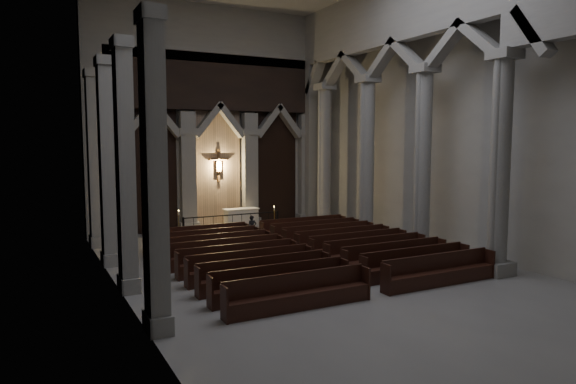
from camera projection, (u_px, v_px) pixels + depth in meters
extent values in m
plane|color=gray|center=(331.00, 277.00, 18.35)|extent=(24.00, 24.00, 0.00)
cube|color=#ABA9A0|center=(216.00, 120.00, 28.37)|extent=(14.00, 0.10, 12.00)
cube|color=#ABA9A0|center=(123.00, 100.00, 14.56)|extent=(0.10, 24.00, 12.00)
cube|color=#ABA9A0|center=(477.00, 113.00, 20.96)|extent=(0.10, 24.00, 12.00)
cube|color=gray|center=(118.00, 174.00, 25.73)|extent=(0.80, 0.50, 6.40)
cube|color=gray|center=(120.00, 232.00, 26.02)|extent=(1.05, 0.70, 0.50)
cube|color=gray|center=(117.00, 131.00, 25.52)|extent=(1.00, 0.65, 0.35)
cube|color=gray|center=(188.00, 172.00, 27.38)|extent=(0.80, 0.50, 6.40)
cube|color=gray|center=(189.00, 226.00, 27.67)|extent=(1.05, 0.70, 0.50)
cube|color=gray|center=(187.00, 131.00, 27.16)|extent=(1.00, 0.65, 0.35)
cube|color=gray|center=(250.00, 170.00, 29.02)|extent=(0.80, 0.50, 6.40)
cube|color=gray|center=(250.00, 222.00, 29.32)|extent=(1.05, 0.70, 0.50)
cube|color=gray|center=(250.00, 132.00, 28.81)|extent=(1.00, 0.65, 0.35)
cube|color=gray|center=(305.00, 169.00, 30.67)|extent=(0.80, 0.50, 6.40)
cube|color=gray|center=(305.00, 217.00, 30.96)|extent=(1.05, 0.70, 0.50)
cube|color=gray|center=(306.00, 133.00, 30.46)|extent=(1.00, 0.65, 0.35)
cube|color=black|center=(152.00, 167.00, 26.83)|extent=(2.60, 0.15, 7.00)
cube|color=tan|center=(218.00, 165.00, 28.48)|extent=(2.60, 0.15, 7.00)
cube|color=black|center=(276.00, 164.00, 30.13)|extent=(2.60, 0.15, 7.00)
cube|color=black|center=(219.00, 82.00, 27.73)|extent=(12.00, 0.50, 3.00)
cube|color=gray|center=(100.00, 148.00, 25.24)|extent=(1.60, 0.50, 9.00)
cube|color=gray|center=(317.00, 147.00, 30.91)|extent=(1.60, 0.50, 9.00)
cube|color=gray|center=(218.00, 35.00, 27.48)|extent=(14.00, 0.50, 3.00)
plane|color=#E7AC68|center=(218.00, 165.00, 28.45)|extent=(1.50, 0.00, 1.50)
cube|color=brown|center=(218.00, 165.00, 28.37)|extent=(0.13, 0.08, 1.80)
cube|color=brown|center=(218.00, 159.00, 28.34)|extent=(1.10, 0.08, 0.13)
cube|color=tan|center=(219.00, 166.00, 28.33)|extent=(0.26, 0.10, 0.60)
sphere|color=tan|center=(219.00, 159.00, 28.29)|extent=(0.17, 0.17, 0.17)
cylinder|color=tan|center=(214.00, 160.00, 28.17)|extent=(0.45, 0.08, 0.08)
cylinder|color=tan|center=(223.00, 160.00, 28.41)|extent=(0.45, 0.08, 0.08)
cube|color=gray|center=(324.00, 222.00, 29.24)|extent=(1.00, 1.00, 0.50)
cylinder|color=gray|center=(324.00, 156.00, 28.87)|extent=(0.70, 0.70, 7.50)
cube|color=gray|center=(325.00, 87.00, 28.49)|extent=(0.95, 0.95, 0.35)
cube|color=gray|center=(366.00, 233.00, 25.71)|extent=(1.00, 1.00, 0.50)
cylinder|color=gray|center=(367.00, 158.00, 25.34)|extent=(0.70, 0.70, 7.50)
cube|color=gray|center=(368.00, 79.00, 24.95)|extent=(0.95, 0.95, 0.35)
cube|color=gray|center=(420.00, 248.00, 22.17)|extent=(1.00, 1.00, 0.50)
cylinder|color=gray|center=(423.00, 161.00, 21.80)|extent=(0.70, 0.70, 7.50)
cube|color=gray|center=(425.00, 69.00, 21.42)|extent=(0.95, 0.95, 0.35)
cube|color=gray|center=(496.00, 268.00, 18.64)|extent=(1.00, 1.00, 0.50)
cylinder|color=gray|center=(500.00, 165.00, 18.27)|extent=(0.70, 0.70, 7.50)
cube|color=gray|center=(505.00, 54.00, 17.88)|extent=(0.95, 0.95, 0.35)
cube|color=gray|center=(308.00, 145.00, 30.49)|extent=(0.55, 1.20, 9.20)
cube|color=gray|center=(97.00, 241.00, 23.64)|extent=(0.60, 1.00, 0.50)
cube|color=gray|center=(94.00, 160.00, 23.27)|extent=(0.50, 0.80, 7.50)
cube|color=gray|center=(91.00, 73.00, 22.89)|extent=(0.60, 1.00, 0.35)
cube|color=gray|center=(110.00, 259.00, 20.10)|extent=(0.60, 1.00, 0.50)
cube|color=gray|center=(107.00, 163.00, 19.73)|extent=(0.50, 0.80, 7.50)
cube|color=gray|center=(103.00, 61.00, 19.35)|extent=(0.60, 1.00, 0.35)
cube|color=gray|center=(129.00, 284.00, 16.57)|extent=(0.60, 1.00, 0.50)
cube|color=gray|center=(125.00, 168.00, 16.20)|extent=(0.50, 0.80, 7.50)
cube|color=gray|center=(121.00, 43.00, 15.82)|extent=(0.60, 1.00, 0.35)
cube|color=gray|center=(158.00, 322.00, 13.03)|extent=(0.60, 1.00, 0.50)
cube|color=gray|center=(154.00, 175.00, 12.66)|extent=(0.50, 0.80, 7.50)
cube|color=gray|center=(150.00, 15.00, 12.28)|extent=(0.60, 1.00, 0.35)
cube|color=gray|center=(226.00, 230.00, 27.71)|extent=(8.50, 2.60, 0.15)
cube|color=silver|center=(241.00, 218.00, 28.34)|extent=(1.80, 0.70, 0.95)
cube|color=white|center=(241.00, 209.00, 28.29)|extent=(1.94, 0.78, 0.04)
cube|color=black|center=(232.00, 215.00, 26.81)|extent=(5.24, 0.05, 0.05)
cube|color=black|center=(183.00, 228.00, 25.65)|extent=(0.09, 0.09, 1.05)
cube|color=black|center=(277.00, 220.00, 28.05)|extent=(0.09, 0.09, 1.05)
cylinder|color=black|center=(194.00, 227.00, 25.90)|extent=(0.02, 0.02, 0.96)
cylinder|color=black|center=(204.00, 227.00, 26.14)|extent=(0.02, 0.02, 0.96)
cylinder|color=black|center=(213.00, 226.00, 26.38)|extent=(0.02, 0.02, 0.96)
cylinder|color=black|center=(223.00, 225.00, 26.62)|extent=(0.02, 0.02, 0.96)
cylinder|color=black|center=(232.00, 224.00, 26.86)|extent=(0.02, 0.02, 0.96)
cylinder|color=black|center=(242.00, 224.00, 27.10)|extent=(0.02, 0.02, 0.96)
cylinder|color=black|center=(251.00, 223.00, 27.33)|extent=(0.02, 0.02, 0.96)
cylinder|color=black|center=(260.00, 222.00, 27.57)|extent=(0.02, 0.02, 0.96)
cylinder|color=black|center=(269.00, 222.00, 27.81)|extent=(0.02, 0.02, 0.96)
cylinder|color=olive|center=(179.00, 239.00, 25.18)|extent=(0.25, 0.25, 0.05)
cylinder|color=olive|center=(179.00, 227.00, 25.12)|extent=(0.04, 0.04, 1.20)
cylinder|color=olive|center=(179.00, 215.00, 25.06)|extent=(0.13, 0.13, 0.02)
cylinder|color=beige|center=(179.00, 213.00, 25.05)|extent=(0.05, 0.05, 0.21)
sphere|color=#FFC959|center=(179.00, 210.00, 25.04)|extent=(0.05, 0.05, 0.05)
cylinder|color=olive|center=(274.00, 230.00, 27.73)|extent=(0.23, 0.23, 0.05)
cylinder|color=olive|center=(274.00, 221.00, 27.68)|extent=(0.03, 0.03, 1.09)
cylinder|color=olive|center=(274.00, 211.00, 27.62)|extent=(0.11, 0.11, 0.02)
cylinder|color=beige|center=(274.00, 209.00, 27.61)|extent=(0.05, 0.05, 0.19)
sphere|color=#FFC959|center=(274.00, 207.00, 27.60)|extent=(0.04, 0.04, 0.04)
cube|color=black|center=(199.00, 243.00, 23.14)|extent=(4.60, 0.44, 0.49)
cube|color=black|center=(198.00, 231.00, 23.27)|extent=(4.60, 0.08, 0.55)
cube|color=black|center=(148.00, 242.00, 22.06)|extent=(0.07, 0.49, 0.98)
cube|color=black|center=(246.00, 234.00, 24.16)|extent=(0.07, 0.49, 0.98)
cube|color=black|center=(304.00, 233.00, 25.61)|extent=(4.60, 0.44, 0.49)
cube|color=black|center=(302.00, 223.00, 25.74)|extent=(4.60, 0.08, 0.55)
cube|color=black|center=(262.00, 232.00, 24.53)|extent=(0.07, 0.49, 0.98)
cube|color=black|center=(342.00, 225.00, 26.63)|extent=(0.07, 0.49, 0.98)
cube|color=black|center=(208.00, 248.00, 22.09)|extent=(4.60, 0.44, 0.49)
cube|color=black|center=(206.00, 235.00, 22.23)|extent=(4.60, 0.08, 0.55)
cube|color=black|center=(154.00, 248.00, 21.02)|extent=(0.07, 0.49, 0.98)
cube|color=black|center=(257.00, 238.00, 23.12)|extent=(0.07, 0.49, 0.98)
cube|color=black|center=(316.00, 237.00, 24.56)|extent=(4.60, 0.44, 0.49)
cube|color=black|center=(314.00, 226.00, 24.70)|extent=(4.60, 0.08, 0.55)
cube|color=black|center=(273.00, 236.00, 23.49)|extent=(0.07, 0.49, 0.98)
cube|color=black|center=(356.00, 229.00, 25.59)|extent=(0.07, 0.49, 0.98)
cube|color=black|center=(217.00, 253.00, 21.05)|extent=(4.60, 0.44, 0.49)
cube|color=black|center=(215.00, 240.00, 21.18)|extent=(4.60, 0.08, 0.55)
cube|color=black|center=(161.00, 253.00, 19.97)|extent=(0.07, 0.49, 0.98)
cube|color=black|center=(268.00, 242.00, 22.08)|extent=(0.07, 0.49, 0.98)
cube|color=black|center=(329.00, 242.00, 23.52)|extent=(4.60, 0.44, 0.49)
cube|color=black|center=(327.00, 230.00, 23.65)|extent=(4.60, 0.08, 0.55)
cube|color=black|center=(284.00, 241.00, 22.44)|extent=(0.07, 0.49, 0.98)
cube|color=black|center=(370.00, 232.00, 24.55)|extent=(0.07, 0.49, 0.98)
cube|color=black|center=(227.00, 259.00, 20.01)|extent=(4.60, 0.44, 0.49)
cube|color=black|center=(225.00, 245.00, 20.14)|extent=(4.60, 0.08, 0.55)
cube|color=black|center=(169.00, 259.00, 18.93)|extent=(0.07, 0.49, 0.98)
cube|color=black|center=(280.00, 247.00, 21.03)|extent=(0.07, 0.49, 0.98)
cube|color=black|center=(343.00, 246.00, 22.48)|extent=(4.60, 0.44, 0.49)
cube|color=black|center=(341.00, 234.00, 22.61)|extent=(4.60, 0.08, 0.55)
cube|color=black|center=(297.00, 246.00, 21.40)|extent=(0.07, 0.49, 0.98)
cube|color=black|center=(385.00, 236.00, 23.50)|extent=(0.07, 0.49, 0.98)
cube|color=black|center=(238.00, 266.00, 18.96)|extent=(4.60, 0.44, 0.49)
cube|color=black|center=(236.00, 251.00, 19.10)|extent=(4.60, 0.08, 0.55)
cube|color=black|center=(177.00, 266.00, 17.89)|extent=(0.07, 0.49, 0.98)
cube|color=black|center=(293.00, 253.00, 19.99)|extent=(0.07, 0.49, 0.98)
cube|color=black|center=(359.00, 251.00, 21.43)|extent=(4.60, 0.44, 0.49)
cube|color=black|center=(356.00, 238.00, 21.57)|extent=(4.60, 0.08, 0.55)
cube|color=black|center=(311.00, 251.00, 20.36)|extent=(0.07, 0.49, 0.98)
cube|color=black|center=(402.00, 241.00, 22.46)|extent=(0.07, 0.49, 0.98)
cube|color=black|center=(251.00, 273.00, 17.92)|extent=(4.60, 0.44, 0.49)
cube|color=black|center=(249.00, 257.00, 18.05)|extent=(4.60, 0.08, 0.55)
cube|color=black|center=(187.00, 274.00, 16.85)|extent=(0.07, 0.49, 0.98)
cube|color=black|center=(308.00, 259.00, 18.95)|extent=(0.07, 0.49, 0.98)
cube|color=black|center=(376.00, 257.00, 20.39)|extent=(4.60, 0.44, 0.49)
cube|color=black|center=(373.00, 243.00, 20.52)|extent=(4.60, 0.08, 0.55)
cube|color=black|center=(327.00, 257.00, 19.32)|extent=(0.07, 0.49, 0.98)
cube|color=black|center=(421.00, 246.00, 21.42)|extent=(0.07, 0.49, 0.98)
cube|color=black|center=(265.00, 281.00, 16.88)|extent=(4.60, 0.44, 0.49)
cube|color=black|center=(263.00, 264.00, 17.01)|extent=(4.60, 0.08, 0.55)
cube|color=black|center=(198.00, 283.00, 15.80)|extent=(0.07, 0.49, 0.98)
cube|color=black|center=(325.00, 266.00, 17.91)|extent=(0.07, 0.49, 0.98)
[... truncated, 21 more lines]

